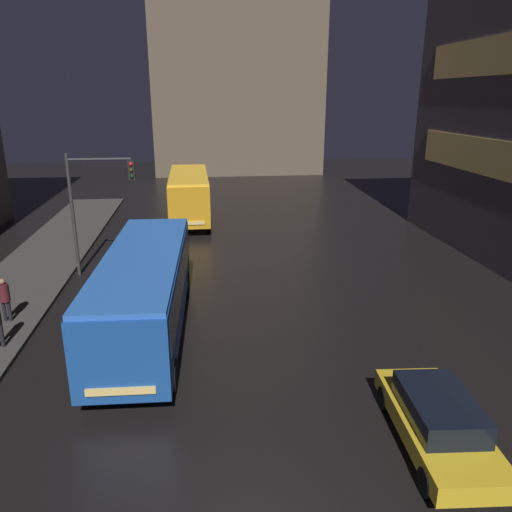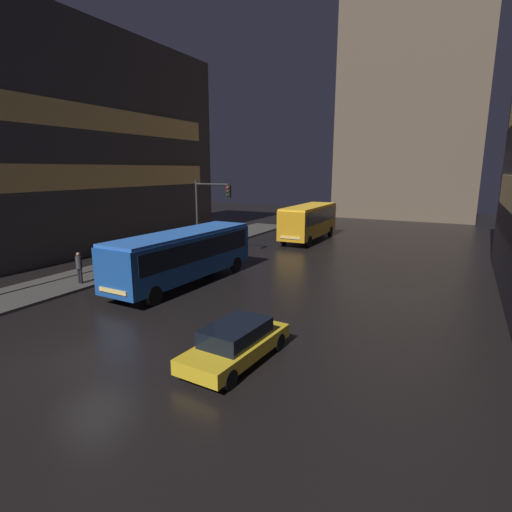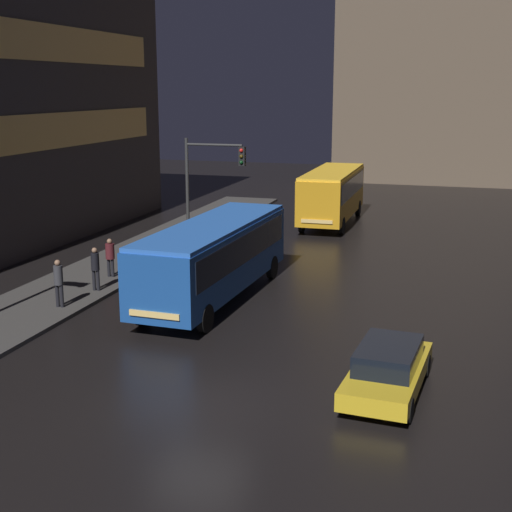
% 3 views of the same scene
% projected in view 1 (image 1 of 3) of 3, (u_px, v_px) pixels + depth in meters
% --- Properties ---
extents(building_far_backdrop, '(18.07, 12.00, 29.37)m').
position_uv_depth(building_far_backdrop, '(235.00, 34.00, 54.61)').
color(building_far_backdrop, brown).
rests_on(building_far_backdrop, ground).
extents(bus_near, '(2.99, 10.47, 3.06)m').
position_uv_depth(bus_near, '(145.00, 285.00, 17.55)').
color(bus_near, '#194793').
rests_on(bus_near, ground).
extents(bus_far, '(2.67, 9.25, 3.27)m').
position_uv_depth(bus_far, '(189.00, 192.00, 33.94)').
color(bus_far, orange).
rests_on(bus_far, ground).
extents(car_taxi, '(2.12, 4.67, 1.39)m').
position_uv_depth(car_taxi, '(438.00, 420.00, 12.13)').
color(car_taxi, gold).
rests_on(car_taxi, ground).
extents(pedestrian_mid, '(0.46, 0.46, 1.69)m').
position_uv_depth(pedestrian_mid, '(4.00, 296.00, 18.53)').
color(pedestrian_mid, black).
rests_on(pedestrian_mid, sidewalk_left).
extents(traffic_light_main, '(3.06, 0.35, 5.80)m').
position_uv_depth(traffic_light_main, '(94.00, 194.00, 23.03)').
color(traffic_light_main, '#2D2D2D').
rests_on(traffic_light_main, ground).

